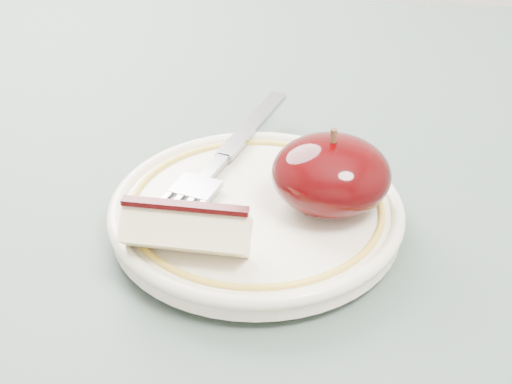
# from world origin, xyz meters

# --- Properties ---
(table) EXTENTS (0.90, 0.90, 0.75)m
(table) POSITION_xyz_m (0.00, 0.00, 0.66)
(table) COLOR brown
(table) RESTS_ON ground
(plate) EXTENTS (0.18, 0.18, 0.02)m
(plate) POSITION_xyz_m (-0.00, 0.00, 0.76)
(plate) COLOR beige
(plate) RESTS_ON table
(apple_half) EXTENTS (0.07, 0.07, 0.05)m
(apple_half) POSITION_xyz_m (0.04, 0.01, 0.79)
(apple_half) COLOR black
(apple_half) RESTS_ON plate
(apple_wedge) EXTENTS (0.07, 0.03, 0.03)m
(apple_wedge) POSITION_xyz_m (-0.03, -0.05, 0.78)
(apple_wedge) COLOR beige
(apple_wedge) RESTS_ON plate
(fork) EXTENTS (0.07, 0.19, 0.00)m
(fork) POSITION_xyz_m (-0.03, 0.05, 0.77)
(fork) COLOR gray
(fork) RESTS_ON plate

